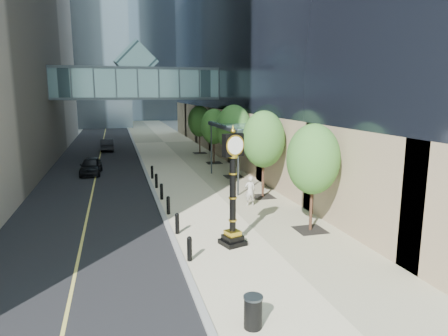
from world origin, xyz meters
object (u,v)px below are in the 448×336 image
Objects in this scene: street_clock at (233,196)px; trash_bin at (253,313)px; car_far at (107,145)px; pedestrian at (250,191)px; car_near at (91,166)px.

trash_bin is (-1.23, -6.20, -1.76)m from street_clock.
car_far is (-4.51, 38.04, 0.18)m from trash_bin.
trash_bin is 12.52m from pedestrian.
trash_bin is 38.30m from car_far.
pedestrian is 15.64m from car_near.
street_clock is at bearing 68.09° from pedestrian.
car_far is at bearing 88.10° from car_near.
trash_bin is at bearing 94.99° from car_far.
street_clock is 6.43m from pedestrian.
pedestrian reaches higher than car_near.
car_near is (-9.55, 12.38, -0.24)m from pedestrian.
pedestrian is 27.52m from car_far.
car_near is at bearing -48.35° from pedestrian.
street_clock is 1.27× the size of car_near.
pedestrian is 0.43× the size of car_far.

